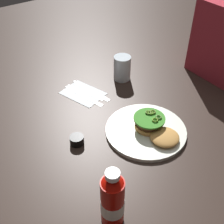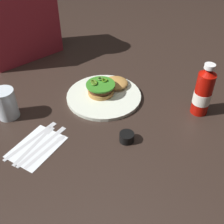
{
  "view_description": "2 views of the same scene",
  "coord_description": "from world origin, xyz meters",
  "views": [
    {
      "loc": [
        0.62,
        -0.52,
        0.75
      ],
      "look_at": [
        -0.02,
        -0.06,
        0.09
      ],
      "focal_mm": 46.44,
      "sensor_mm": 36.0,
      "label": 1
    },
    {
      "loc": [
        -0.51,
        -0.67,
        0.68
      ],
      "look_at": [
        -0.02,
        -0.11,
        0.06
      ],
      "focal_mm": 44.7,
      "sensor_mm": 36.0,
      "label": 2
    }
  ],
  "objects": [
    {
      "name": "ground_plane",
      "position": [
        0.0,
        0.0,
        0.0
      ],
      "size": [
        3.0,
        3.0,
        0.0
      ],
      "primitive_type": "plane",
      "color": "#2D211B"
    },
    {
      "name": "napkin",
      "position": [
        -0.28,
        -0.03,
        0.0
      ],
      "size": [
        0.21,
        0.17,
        0.0
      ],
      "primitive_type": "cube",
      "rotation": [
        0.0,
        0.0,
        0.31
      ],
      "color": "white",
      "rests_on": "ground_plane"
    },
    {
      "name": "fork_utensil",
      "position": [
        -0.26,
        -0.01,
        0.0
      ],
      "size": [
        0.19,
        0.09,
        0.0
      ],
      "color": "silver",
      "rests_on": "napkin"
    },
    {
      "name": "ketchup_bottle",
      "position": [
        0.28,
        -0.27,
        0.09
      ],
      "size": [
        0.06,
        0.06,
        0.2
      ],
      "color": "#A90D06",
      "rests_on": "ground_plane"
    },
    {
      "name": "water_glass",
      "position": [
        -0.27,
        0.18,
        0.06
      ],
      "size": [
        0.08,
        0.08,
        0.11
      ],
      "primitive_type": "cylinder",
      "color": "silver",
      "rests_on": "ground_plane"
    },
    {
      "name": "dinner_plate",
      "position": [
        0.07,
        0.03,
        0.01
      ],
      "size": [
        0.3,
        0.3,
        0.01
      ],
      "primitive_type": "cylinder",
      "color": "silver",
      "rests_on": "ground_plane"
    },
    {
      "name": "burger_sandwich",
      "position": [
        0.09,
        0.05,
        0.03
      ],
      "size": [
        0.19,
        0.12,
        0.05
      ],
      "color": "#B8823F",
      "rests_on": "dinner_plate"
    },
    {
      "name": "steak_knife",
      "position": [
        -0.26,
        0.01,
        0.0
      ],
      "size": [
        0.22,
        0.06,
        0.0
      ],
      "color": "silver",
      "rests_on": "napkin"
    },
    {
      "name": "butter_knife",
      "position": [
        -0.25,
        -0.03,
        0.0
      ],
      "size": [
        0.21,
        0.07,
        0.0
      ],
      "color": "silver",
      "rests_on": "napkin"
    },
    {
      "name": "diner_person",
      "position": [
        -0.0,
        0.58,
        0.21
      ],
      "size": [
        0.34,
        0.18,
        0.5
      ],
      "color": "maroon",
      "rests_on": "ground_plane"
    },
    {
      "name": "spoon_utensil",
      "position": [
        -0.24,
        -0.06,
        0.0
      ],
      "size": [
        0.18,
        0.06,
        0.0
      ],
      "color": "silver",
      "rests_on": "napkin"
    },
    {
      "name": "condiment_cup",
      "position": [
        -0.03,
        -0.2,
        0.02
      ],
      "size": [
        0.05,
        0.05,
        0.03
      ],
      "primitive_type": "cylinder",
      "color": "black",
      "rests_on": "ground_plane"
    }
  ]
}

